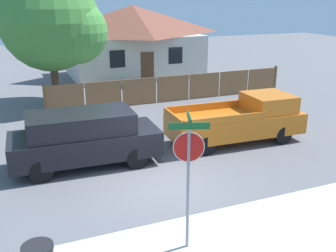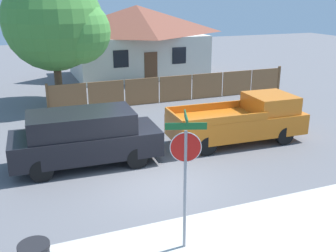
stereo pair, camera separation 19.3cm
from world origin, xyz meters
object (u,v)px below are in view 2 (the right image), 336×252
at_px(red_suv, 85,136).
at_px(orange_pickup, 242,120).
at_px(oak_tree, 58,24).
at_px(house, 137,39).
at_px(stop_sign, 185,161).

bearing_deg(red_suv, orange_pickup, 2.28).
relative_size(oak_tree, orange_pickup, 1.27).
bearing_deg(oak_tree, orange_pickup, -56.06).
bearing_deg(red_suv, house, 68.79).
distance_m(oak_tree, orange_pickup, 10.78).
relative_size(red_suv, orange_pickup, 0.93).
bearing_deg(house, oak_tree, -133.90).
bearing_deg(stop_sign, house, 94.94).
distance_m(house, stop_sign, 21.00).
height_order(house, stop_sign, house).
relative_size(oak_tree, stop_sign, 2.13).
bearing_deg(house, stop_sign, -104.44).
bearing_deg(stop_sign, oak_tree, 112.81).
xyz_separation_m(house, stop_sign, (-5.24, -20.33, -0.39)).
bearing_deg(oak_tree, stop_sign, -86.57).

